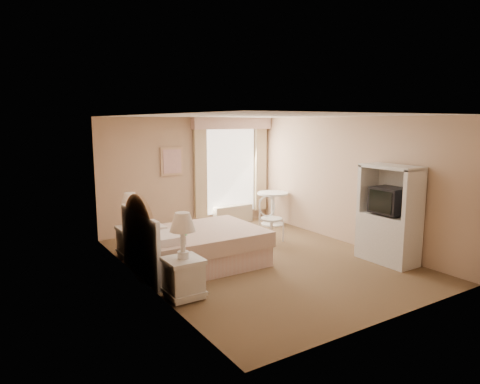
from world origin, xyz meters
TOP-DOWN VIEW (x-y plane):
  - room at (0.00, 0.00)m, footprint 4.21×5.51m
  - window at (1.05, 2.65)m, footprint 2.05×0.22m
  - framed_art at (-0.45, 2.71)m, footprint 0.52×0.04m
  - bed at (-1.12, 0.34)m, footprint 2.09×1.59m
  - nightstand_near at (-1.84, -0.81)m, footprint 0.49×0.49m
  - nightstand_far at (-1.84, 1.39)m, footprint 0.47×0.47m
  - round_table at (1.75, 1.97)m, footprint 0.73×0.73m
  - cafe_chair at (0.87, 0.90)m, footprint 0.48×0.48m
  - armoire at (1.81, -1.26)m, footprint 0.51×1.01m

SIDE VIEW (x-z plane):
  - bed at x=-1.12m, z-range -0.36..1.04m
  - nightstand_far at x=-1.84m, z-range -0.14..1.00m
  - nightstand_near at x=-1.84m, z-range -0.15..1.04m
  - round_table at x=1.75m, z-range 0.13..0.90m
  - cafe_chair at x=0.87m, z-range 0.07..0.99m
  - armoire at x=1.81m, z-range -0.14..1.54m
  - room at x=0.00m, z-range -0.01..2.50m
  - window at x=1.05m, z-range 0.09..2.60m
  - framed_art at x=-0.45m, z-range 1.24..1.86m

